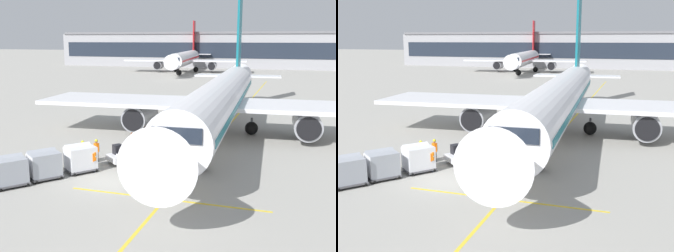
{
  "view_description": "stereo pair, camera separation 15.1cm",
  "coord_description": "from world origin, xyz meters",
  "views": [
    {
      "loc": [
        11.2,
        -22.8,
        9.0
      ],
      "look_at": [
        2.24,
        5.26,
        2.82
      ],
      "focal_mm": 44.25,
      "sensor_mm": 36.0,
      "label": 1
    },
    {
      "loc": [
        11.34,
        -22.75,
        9.0
      ],
      "look_at": [
        2.24,
        5.26,
        2.82
      ],
      "focal_mm": 44.25,
      "sensor_mm": 36.0,
      "label": 2
    }
  ],
  "objects": [
    {
      "name": "ground_plane",
      "position": [
        0.0,
        0.0,
        0.0
      ],
      "size": [
        600.0,
        600.0,
        0.0
      ],
      "primitive_type": "plane",
      "color": "#9E9B93"
    },
    {
      "name": "parked_airplane",
      "position": [
        4.21,
        15.53,
        3.51
      ],
      "size": [
        35.41,
        45.4,
        14.94
      ],
      "color": "white",
      "rests_on": "ground"
    },
    {
      "name": "belt_loader",
      "position": [
        -0.31,
        4.84,
        0.9
      ],
      "size": [
        4.24,
        4.83,
        3.24
      ],
      "color": "silver",
      "rests_on": "ground"
    },
    {
      "name": "baggage_cart_lead",
      "position": [
        -2.93,
        1.53,
        1.0
      ],
      "size": [
        2.49,
        2.64,
        1.91
      ],
      "color": "#515156",
      "rests_on": "ground"
    },
    {
      "name": "baggage_cart_second",
      "position": [
        -4.43,
        -0.52,
        1.0
      ],
      "size": [
        2.49,
        2.64,
        1.91
      ],
      "color": "#515156",
      "rests_on": "ground"
    },
    {
      "name": "baggage_cart_third",
      "position": [
        -5.67,
        -2.35,
        1.0
      ],
      "size": [
        2.49,
        2.64,
        1.91
      ],
      "color": "#515156",
      "rests_on": "ground"
    },
    {
      "name": "ground_crew_by_loader",
      "position": [
        -3.71,
        3.3,
        1.0
      ],
      "size": [
        0.56,
        0.3,
        1.74
      ],
      "color": "#333847",
      "rests_on": "ground"
    },
    {
      "name": "ground_crew_by_carts",
      "position": [
        -2.56,
        2.34,
        1.0
      ],
      "size": [
        0.45,
        0.43,
        1.74
      ],
      "color": "black",
      "rests_on": "ground"
    },
    {
      "name": "ground_crew_marshaller",
      "position": [
        -2.94,
        3.97,
        1.0
      ],
      "size": [
        0.51,
        0.39,
        1.74
      ],
      "color": "#333847",
      "rests_on": "ground"
    },
    {
      "name": "ground_crew_wingwalker",
      "position": [
        -1.9,
        1.75,
        1.0
      ],
      "size": [
        0.29,
        0.57,
        1.74
      ],
      "color": "#333847",
      "rests_on": "ground"
    },
    {
      "name": "safety_cone_engine_keepout",
      "position": [
        -2.05,
        14.2,
        0.33
      ],
      "size": [
        0.6,
        0.6,
        0.68
      ],
      "color": "black",
      "rests_on": "ground"
    },
    {
      "name": "safety_cone_wingtip",
      "position": [
        -2.58,
        14.7,
        0.35
      ],
      "size": [
        0.64,
        0.64,
        0.72
      ],
      "color": "black",
      "rests_on": "ground"
    },
    {
      "name": "safety_cone_nose_mark",
      "position": [
        -3.71,
        12.79,
        0.32
      ],
      "size": [
        0.58,
        0.58,
        0.66
      ],
      "color": "black",
      "rests_on": "ground"
    },
    {
      "name": "apron_guidance_line_lead_in",
      "position": [
        4.22,
        14.7,
        0.0
      ],
      "size": [
        0.2,
        110.0,
        0.01
      ],
      "color": "yellow",
      "rests_on": "ground"
    },
    {
      "name": "apron_guidance_line_stop_bar",
      "position": [
        4.26,
        -1.53,
        0.0
      ],
      "size": [
        12.0,
        0.2,
        0.01
      ],
      "color": "yellow",
      "rests_on": "ground"
    },
    {
      "name": "terminal_building",
      "position": [
        -2.1,
        114.24,
        5.63
      ],
      "size": [
        133.64,
        14.46,
        11.36
      ],
      "color": "#939399",
      "rests_on": "ground"
    },
    {
      "name": "distant_airplane",
      "position": [
        -19.39,
        88.93,
        3.72
      ],
      "size": [
        34.0,
        43.48,
        14.66
      ],
      "color": "white",
      "rests_on": "ground"
    }
  ]
}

